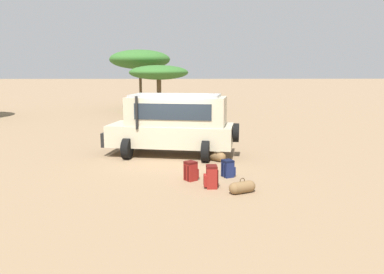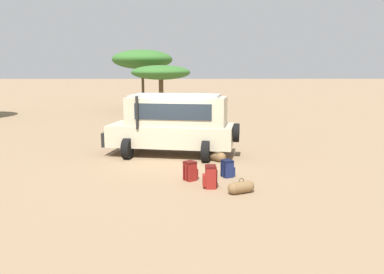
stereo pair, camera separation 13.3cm
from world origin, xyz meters
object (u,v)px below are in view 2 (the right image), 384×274
Objects in this scene: backpack_beside_front_wheel at (210,177)px; duffel_bag_low_black_case at (216,156)px; backpack_cluster_center at (227,169)px; acacia_tree_left_mid at (142,60)px; acacia_tree_centre_back at (161,73)px; backpack_near_rear_wheel at (190,171)px; duffel_bag_soft_canvas at (241,187)px; safari_vehicle at (174,123)px.

backpack_beside_front_wheel is 0.89× the size of duffel_bag_low_black_case.
duffel_bag_low_black_case is at bearing 95.48° from backpack_cluster_center.
acacia_tree_left_mid is 5.30m from acacia_tree_centre_back.
backpack_near_rear_wheel is 18.77m from acacia_tree_centre_back.
backpack_cluster_center is 2.19m from duffel_bag_low_black_case.
duffel_bag_soft_canvas is (0.83, -0.50, -0.15)m from backpack_beside_front_wheel.
acacia_tree_left_mid is (-3.50, 19.61, 3.08)m from safari_vehicle.
acacia_tree_centre_back is at bearing 101.11° from duffel_bag_low_black_case.
safari_vehicle is at bearing 105.25° from backpack_beside_front_wheel.
duffel_bag_low_black_case reaches higher than duffel_bag_soft_canvas.
duffel_bag_soft_canvas is at bearing -42.14° from backpack_near_rear_wheel.
acacia_tree_centre_back is (-2.70, 19.18, 2.90)m from backpack_beside_front_wheel.
backpack_beside_front_wheel reaches higher than duffel_bag_low_black_case.
backpack_cluster_center is (1.81, -3.22, -1.03)m from safari_vehicle.
duffel_bag_soft_canvas is (0.20, -1.63, -0.10)m from backpack_cluster_center.
backpack_near_rear_wheel is 0.12× the size of acacia_tree_centre_back.
backpack_near_rear_wheel is at bearing -162.81° from backpack_cluster_center.
backpack_near_rear_wheel reaches higher than duffel_bag_low_black_case.
duffel_bag_low_black_case is (0.98, 2.55, -0.10)m from backpack_near_rear_wheel.
safari_vehicle is at bearing 119.29° from backpack_cluster_center.
duffel_bag_low_black_case is at bearing 68.92° from backpack_near_rear_wheel.
acacia_tree_centre_back is at bearing 98.02° from backpack_beside_front_wheel.
backpack_near_rear_wheel is at bearing -83.39° from acacia_tree_centre_back.
backpack_cluster_center is 18.59m from acacia_tree_centre_back.
acacia_tree_left_mid reaches higher than backpack_cluster_center.
backpack_near_rear_wheel is 23.92m from acacia_tree_left_mid.
acacia_tree_left_mid is (-5.30, 22.83, 4.11)m from backpack_cluster_center.
backpack_near_rear_wheel is at bearing 137.86° from duffel_bag_soft_canvas.
backpack_near_rear_wheel is (0.62, -3.59, -1.00)m from safari_vehicle.
duffel_bag_low_black_case is 0.96× the size of duffel_bag_soft_canvas.
backpack_near_rear_wheel is at bearing -79.95° from acacia_tree_left_mid.
safari_vehicle reaches higher than duffel_bag_soft_canvas.
acacia_tree_left_mid is at bearing 101.06° from backpack_beside_front_wheel.
acacia_tree_left_mid is 1.12× the size of acacia_tree_centre_back.
duffel_bag_low_black_case is 16.46m from acacia_tree_centre_back.
duffel_bag_soft_canvas is at bearing -31.32° from backpack_beside_front_wheel.
safari_vehicle is 7.38× the size of duffel_bag_low_black_case.
acacia_tree_centre_back is (1.98, -4.78, -1.15)m from acacia_tree_left_mid.
duffel_bag_soft_canvas is at bearing -82.85° from backpack_cluster_center.
backpack_near_rear_wheel reaches higher than duffel_bag_soft_canvas.
safari_vehicle is 4.62m from backpack_beside_front_wheel.
backpack_beside_front_wheel is (1.19, -4.35, -0.97)m from safari_vehicle.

